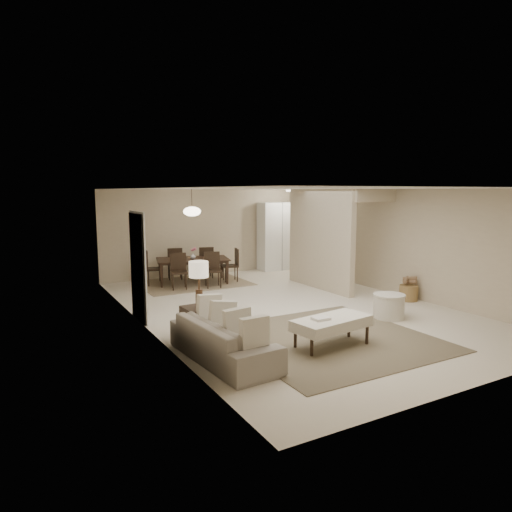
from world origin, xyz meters
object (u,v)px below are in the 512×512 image
pantry_cabinet (278,236)px  round_pouf (389,306)px  dining_table (193,271)px  sofa (224,340)px  side_table (200,323)px  wicker_basket (408,293)px  ottoman_bench (332,323)px

pantry_cabinet → round_pouf: bearing=-100.4°
round_pouf → dining_table: 5.45m
sofa → dining_table: bearing=-21.6°
side_table → wicker_basket: bearing=2.7°
ottoman_bench → side_table: size_ratio=2.48×
round_pouf → side_table: bearing=170.7°
sofa → pantry_cabinet: bearing=-42.1°
sofa → dining_table: 5.73m
ottoman_bench → round_pouf: 2.12m
side_table → dining_table: 4.72m
round_pouf → dining_table: (-2.06, 5.04, 0.09)m
round_pouf → dining_table: size_ratio=0.32×
wicker_basket → sofa: bearing=-166.1°
pantry_cabinet → wicker_basket: pantry_cabinet is taller
pantry_cabinet → dining_table: pantry_cabinet is taller
wicker_basket → ottoman_bench: bearing=-155.3°
round_pouf → wicker_basket: round_pouf is taller
ottoman_bench → wicker_basket: bearing=16.4°
sofa → wicker_basket: bearing=-80.7°
round_pouf → wicker_basket: (1.46, 0.85, -0.06)m
dining_table → round_pouf: bearing=-53.0°
sofa → wicker_basket: (5.20, 1.29, -0.12)m
ottoman_bench → dining_table: (-0.08, 5.78, -0.05)m
ottoman_bench → round_pouf: (1.99, 0.74, -0.14)m
ottoman_bench → pantry_cabinet: bearing=56.7°
side_table → wicker_basket: size_ratio=1.35×
dining_table → side_table: bearing=-95.4°
wicker_basket → dining_table: size_ratio=0.22×
side_table → dining_table: size_ratio=0.30×
side_table → wicker_basket: side_table is taller
dining_table → ottoman_bench: bearing=-74.5°
round_pouf → sofa: bearing=-173.3°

